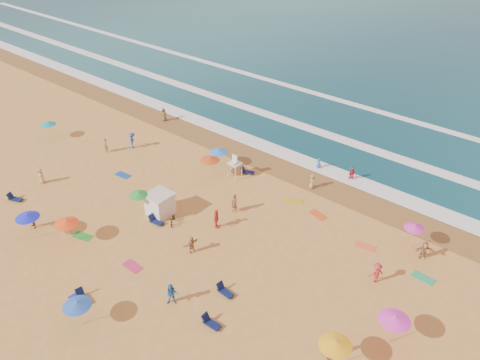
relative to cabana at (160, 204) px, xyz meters
The scene contains 11 objects.
ground 5.13m from the cabana, 12.84° to the left, with size 220.00×220.00×0.00m, color gold.
wet_sand 14.51m from the cabana, 70.21° to the left, with size 220.00×220.00×0.00m, color olive.
surf_foam 22.98m from the cabana, 77.68° to the left, with size 200.00×18.70×0.05m.
cabana is the anchor object (origin of this frame).
cabana_roof 1.06m from the cabana, 90.00° to the left, with size 2.20×2.20×0.12m, color silver.
bicycle 2.01m from the cabana, ahead, with size 0.54×1.56×0.82m, color black.
lifeguard_stand 9.19m from the cabana, 83.26° to the left, with size 1.20×1.20×2.10m, color white, non-canonical shape.
beach_umbrellas 7.30m from the cabana, ahead, with size 56.40×27.88×0.78m.
loungers 11.41m from the cabana, ahead, with size 51.28×21.93×0.34m.
towels 6.43m from the cabana, ahead, with size 44.50×22.08×0.03m.
beachgoers 7.47m from the cabana, 39.11° to the left, with size 43.04×25.46×2.12m.
Camera 1 is at (22.47, -22.73, 25.49)m, focal length 35.00 mm.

